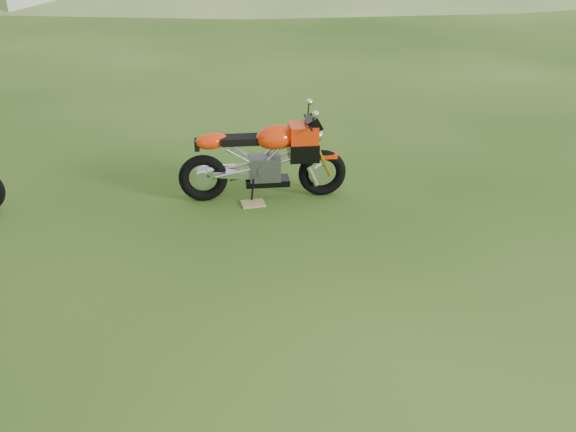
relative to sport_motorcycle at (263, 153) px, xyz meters
name	(u,v)px	position (x,y,z in m)	size (l,w,h in m)	color
ground	(283,290)	(-0.73, -2.06, -0.59)	(120.00, 120.00, 0.00)	#1B3F0D
sport_motorcycle	(263,153)	(0.00, 0.00, 0.00)	(1.98, 0.49, 1.19)	#EE3208
plywood_board	(253,203)	(-0.21, -0.14, -0.58)	(0.28, 0.22, 0.02)	tan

